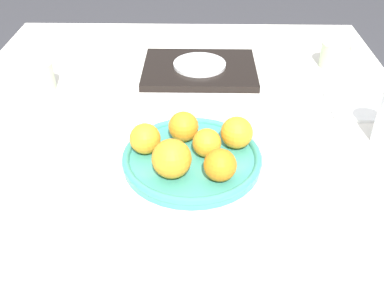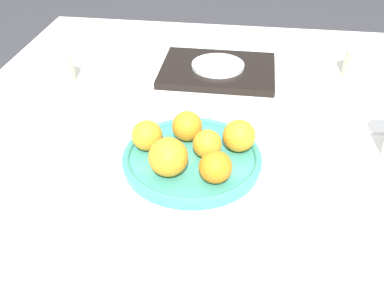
{
  "view_description": "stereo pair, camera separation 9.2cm",
  "coord_description": "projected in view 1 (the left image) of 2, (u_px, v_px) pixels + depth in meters",
  "views": [
    {
      "loc": [
        0.05,
        -1.03,
        1.34
      ],
      "look_at": [
        0.03,
        -0.28,
        0.81
      ],
      "focal_mm": 42.0,
      "sensor_mm": 36.0,
      "label": 1
    },
    {
      "loc": [
        0.14,
        -1.02,
        1.34
      ],
      "look_at": [
        0.03,
        -0.28,
        0.81
      ],
      "focal_mm": 42.0,
      "sensor_mm": 36.0,
      "label": 2
    }
  ],
  "objects": [
    {
      "name": "orange_0",
      "position": [
        183.0,
        127.0,
        0.97
      ],
      "size": [
        0.07,
        0.07,
        0.07
      ],
      "color": "orange",
      "rests_on": "fruit_platter"
    },
    {
      "name": "cup_0",
      "position": [
        335.0,
        55.0,
        1.31
      ],
      "size": [
        0.08,
        0.08,
        0.07
      ],
      "color": "#B7CC9E",
      "rests_on": "table"
    },
    {
      "name": "orange_3",
      "position": [
        145.0,
        139.0,
        0.93
      ],
      "size": [
        0.07,
        0.07,
        0.07
      ],
      "color": "orange",
      "rests_on": "fruit_platter"
    },
    {
      "name": "orange_1",
      "position": [
        172.0,
        159.0,
        0.87
      ],
      "size": [
        0.08,
        0.08,
        0.08
      ],
      "color": "orange",
      "rests_on": "fruit_platter"
    },
    {
      "name": "orange_5",
      "position": [
        237.0,
        133.0,
        0.95
      ],
      "size": [
        0.07,
        0.07,
        0.07
      ],
      "color": "orange",
      "rests_on": "fruit_platter"
    },
    {
      "name": "napkin",
      "position": [
        354.0,
        107.0,
        1.13
      ],
      "size": [
        0.13,
        0.14,
        0.01
      ],
      "color": "white",
      "rests_on": "table"
    },
    {
      "name": "side_plate",
      "position": [
        200.0,
        65.0,
        1.28
      ],
      "size": [
        0.15,
        0.15,
        0.01
      ],
      "color": "white",
      "rests_on": "serving_tray"
    },
    {
      "name": "orange_4",
      "position": [
        220.0,
        165.0,
        0.86
      ],
      "size": [
        0.06,
        0.06,
        0.06
      ],
      "color": "orange",
      "rests_on": "fruit_platter"
    },
    {
      "name": "ground_plane",
      "position": [
        185.0,
        282.0,
        1.61
      ],
      "size": [
        12.0,
        12.0,
        0.0
      ],
      "primitive_type": "plane",
      "color": "#38383D"
    },
    {
      "name": "orange_2",
      "position": [
        207.0,
        143.0,
        0.93
      ],
      "size": [
        0.06,
        0.06,
        0.06
      ],
      "color": "orange",
      "rests_on": "fruit_platter"
    },
    {
      "name": "cup_1",
      "position": [
        40.0,
        76.0,
        1.2
      ],
      "size": [
        0.07,
        0.07,
        0.07
      ],
      "color": "#B7CC9E",
      "rests_on": "table"
    },
    {
      "name": "serving_tray",
      "position": [
        200.0,
        69.0,
        1.29
      ],
      "size": [
        0.32,
        0.25,
        0.02
      ],
      "color": "black",
      "rests_on": "table"
    },
    {
      "name": "table",
      "position": [
        184.0,
        204.0,
        1.39
      ],
      "size": [
        1.18,
        1.08,
        0.76
      ],
      "color": "silver",
      "rests_on": "ground_plane"
    },
    {
      "name": "fruit_platter",
      "position": [
        192.0,
        158.0,
        0.94
      ],
      "size": [
        0.29,
        0.29,
        0.03
      ],
      "color": "teal",
      "rests_on": "table"
    }
  ]
}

